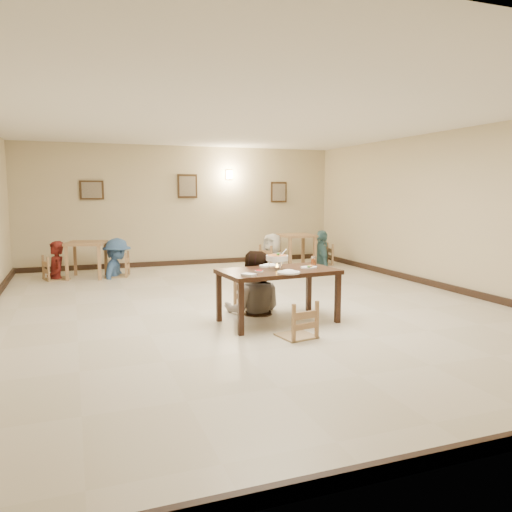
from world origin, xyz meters
name	(u,v)px	position (x,y,z in m)	size (l,w,h in m)	color
floor	(250,306)	(0.00, 0.00, 0.00)	(10.00, 10.00, 0.00)	beige
ceiling	(249,118)	(0.00, 0.00, 3.00)	(10.00, 10.00, 0.00)	white
wall_back	(184,206)	(0.00, 5.00, 1.50)	(10.00, 10.00, 0.00)	beige
wall_front	(500,246)	(0.00, -5.00, 1.50)	(10.00, 10.00, 0.00)	beige
wall_right	(450,211)	(4.00, 0.00, 1.50)	(10.00, 10.00, 0.00)	beige
baseboard_back	(185,262)	(0.00, 4.97, 0.06)	(8.00, 0.06, 0.12)	black
baseboard_front	(484,447)	(0.00, -4.97, 0.06)	(8.00, 0.06, 0.12)	black
baseboard_right	(445,287)	(3.97, 0.00, 0.06)	(0.06, 10.00, 0.12)	black
picture_a	(92,190)	(-2.20, 4.96, 1.90)	(0.55, 0.04, 0.45)	#322011
picture_b	(187,186)	(0.10, 4.96, 2.00)	(0.50, 0.04, 0.60)	#322011
picture_c	(279,192)	(2.60, 4.96, 1.85)	(0.45, 0.04, 0.55)	#322011
wall_sconce	(229,175)	(1.20, 4.96, 2.30)	(0.16, 0.05, 0.22)	#FFD88C
main_table	(278,275)	(0.05, -1.08, 0.68)	(1.70, 1.05, 0.76)	#321A0F
chair_far	(251,280)	(-0.07, -0.28, 0.48)	(0.45, 0.45, 0.96)	tan
chair_near	(297,302)	(-0.02, -1.85, 0.46)	(0.43, 0.43, 0.92)	tan
main_diner	(254,251)	(-0.08, -0.41, 0.96)	(0.93, 0.73, 1.92)	gray
curry_warmer	(277,258)	(0.03, -1.08, 0.93)	(0.35, 0.32, 0.28)	silver
rice_plate_far	(269,266)	(0.04, -0.77, 0.78)	(0.31, 0.31, 0.07)	white
rice_plate_near	(289,272)	(0.05, -1.44, 0.78)	(0.31, 0.31, 0.07)	white
fried_plate	(309,267)	(0.52, -1.11, 0.78)	(0.25, 0.25, 0.05)	white
chili_dish	(259,271)	(-0.28, -1.18, 0.77)	(0.12, 0.12, 0.02)	white
napkin_cutlery	(249,275)	(-0.52, -1.45, 0.78)	(0.24, 0.27, 0.03)	white
drink_glass	(314,262)	(0.66, -0.97, 0.83)	(0.08, 0.08, 0.15)	white
bg_table_left	(86,248)	(-2.40, 3.79, 0.65)	(0.97, 0.97, 0.79)	#A07851
bg_table_right	(297,240)	(2.63, 3.85, 0.66)	(0.80, 0.80, 0.80)	#A07851
bg_chair_ll	(56,257)	(-3.03, 3.79, 0.49)	(0.46, 0.46, 0.98)	tan
bg_chair_lr	(117,254)	(-1.78, 3.72, 0.51)	(0.48, 0.48, 1.02)	tan
bg_chair_rl	(272,246)	(1.96, 3.83, 0.53)	(0.50, 0.50, 1.06)	tan
bg_chair_rr	(322,245)	(3.31, 3.78, 0.51)	(0.48, 0.48, 1.03)	tan
bg_diner_a	(55,241)	(-3.03, 3.79, 0.82)	(0.60, 0.39, 1.64)	#5D1713
bg_diner_b	(116,238)	(-1.78, 3.72, 0.85)	(1.10, 0.63, 1.70)	#3C608F
bg_diner_c	(272,234)	(1.96, 3.83, 0.84)	(0.82, 0.53, 1.67)	silver
bg_diner_d	(322,230)	(3.31, 3.78, 0.89)	(1.04, 0.43, 1.77)	teal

